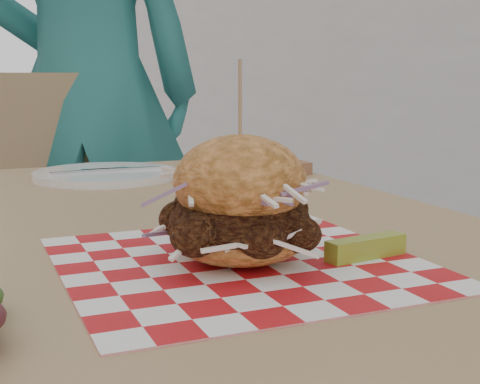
{
  "coord_description": "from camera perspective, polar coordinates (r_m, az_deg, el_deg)",
  "views": [
    {
      "loc": [
        0.02,
        -1.06,
        0.94
      ],
      "look_at": [
        0.28,
        -0.45,
        0.82
      ],
      "focal_mm": 50.0,
      "sensor_mm": 36.0,
      "label": 1
    }
  ],
  "objects": [
    {
      "name": "patio_chair",
      "position": [
        1.83,
        -14.85,
        -2.73
      ],
      "size": [
        0.47,
        0.48,
        0.95
      ],
      "rotation": [
        0.0,
        0.0,
        0.13
      ],
      "color": "tan",
      "rests_on": "ground"
    },
    {
      "name": "kraft_tray",
      "position": [
        1.33,
        2.15,
        2.58
      ],
      "size": [
        0.15,
        0.12,
        0.06
      ],
      "color": "brown",
      "rests_on": "patio_table"
    },
    {
      "name": "paper_liner",
      "position": [
        0.7,
        0.0,
        -6.01
      ],
      "size": [
        0.36,
        0.36,
        0.0
      ],
      "primitive_type": "cube",
      "color": "red",
      "rests_on": "patio_table"
    },
    {
      "name": "diner",
      "position": [
        2.0,
        -12.93,
        8.42
      ],
      "size": [
        0.76,
        0.61,
        1.8
      ],
      "primitive_type": "imported",
      "rotation": [
        0.0,
        0.0,
        2.82
      ],
      "color": "#287572",
      "rests_on": "ground"
    },
    {
      "name": "patio_table",
      "position": [
        0.93,
        -6.32,
        -6.98
      ],
      "size": [
        0.8,
        1.2,
        0.75
      ],
      "color": "tan",
      "rests_on": "ground"
    },
    {
      "name": "sandwich",
      "position": [
        0.68,
        0.0,
        -1.31
      ],
      "size": [
        0.18,
        0.18,
        0.21
      ],
      "color": "#E68D41",
      "rests_on": "paper_liner"
    },
    {
      "name": "place_setting",
      "position": [
        1.29,
        -11.4,
        1.48
      ],
      "size": [
        0.27,
        0.27,
        0.02
      ],
      "color": "white",
      "rests_on": "patio_table"
    },
    {
      "name": "pickle_spear",
      "position": [
        0.72,
        10.7,
        -4.67
      ],
      "size": [
        0.1,
        0.04,
        0.02
      ],
      "primitive_type": "cube",
      "rotation": [
        0.0,
        0.0,
        0.15
      ],
      "color": "#A2AC32",
      "rests_on": "paper_liner"
    }
  ]
}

